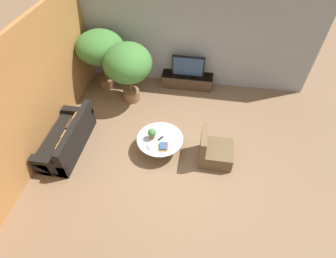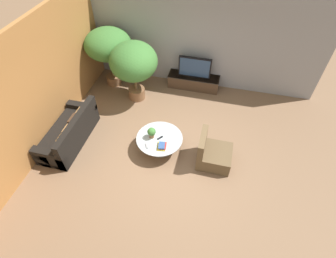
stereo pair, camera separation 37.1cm
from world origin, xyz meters
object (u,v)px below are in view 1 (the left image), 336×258
(media_console, at_px, (187,80))
(armchair_wicker, at_px, (214,151))
(coffee_table, at_px, (160,142))
(television, at_px, (188,66))
(potted_palm_tall, at_px, (100,48))
(potted_plant_tabletop, at_px, (152,133))
(couch_by_wall, at_px, (68,139))
(potted_palm_corner, at_px, (128,64))

(media_console, distance_m, armchair_wicker, 3.02)
(coffee_table, relative_size, armchair_wicker, 1.35)
(armchair_wicker, bearing_deg, television, 18.86)
(television, bearing_deg, media_console, 90.00)
(television, relative_size, potted_palm_tall, 0.54)
(potted_plant_tabletop, bearing_deg, couch_by_wall, -172.54)
(media_console, xyz_separation_m, potted_palm_corner, (-1.61, -0.95, 1.03))
(media_console, height_order, coffee_table, media_console)
(media_console, bearing_deg, potted_plant_tabletop, -101.57)
(coffee_table, distance_m, armchair_wicker, 1.36)
(coffee_table, distance_m, potted_palm_tall, 3.40)
(television, height_order, armchair_wicker, television)
(television, height_order, coffee_table, television)
(media_console, bearing_deg, coffee_table, -97.75)
(television, xyz_separation_m, couch_by_wall, (-2.72, -3.07, -0.47))
(couch_by_wall, relative_size, potted_palm_corner, 1.04)
(potted_palm_tall, bearing_deg, potted_plant_tabletop, -49.69)
(couch_by_wall, distance_m, potted_palm_tall, 2.87)
(potted_palm_corner, distance_m, potted_plant_tabletop, 2.22)
(media_console, xyz_separation_m, potted_plant_tabletop, (-0.57, -2.79, 0.35))
(potted_palm_corner, bearing_deg, couch_by_wall, -117.70)
(couch_by_wall, height_order, potted_palm_corner, potted_palm_corner)
(coffee_table, bearing_deg, armchair_wicker, -3.51)
(television, distance_m, potted_plant_tabletop, 2.85)
(television, distance_m, armchair_wicker, 3.06)
(media_console, distance_m, television, 0.53)
(media_console, distance_m, potted_palm_tall, 2.85)
(potted_palm_tall, xyz_separation_m, potted_palm_corner, (0.97, -0.53, -0.11))
(couch_by_wall, relative_size, armchair_wicker, 2.22)
(couch_by_wall, distance_m, armchair_wicker, 3.71)
(television, bearing_deg, coffee_table, -97.75)
(media_console, distance_m, couch_by_wall, 4.10)
(television, relative_size, coffee_table, 0.87)
(coffee_table, relative_size, couch_by_wall, 0.61)
(media_console, relative_size, television, 1.62)
(armchair_wicker, distance_m, potted_palm_corner, 3.36)
(potted_palm_tall, distance_m, potted_plant_tabletop, 3.21)
(television, relative_size, potted_palm_corner, 0.55)
(television, xyz_separation_m, potted_palm_corner, (-1.61, -0.95, 0.50))
(potted_palm_tall, bearing_deg, coffee_table, -46.93)
(armchair_wicker, xyz_separation_m, potted_palm_tall, (-3.56, 2.44, 1.09))
(coffee_table, xyz_separation_m, armchair_wicker, (1.35, -0.08, -0.02))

